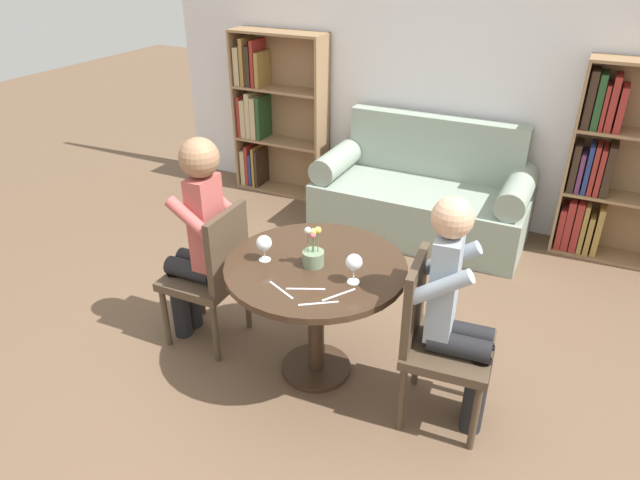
{
  "coord_description": "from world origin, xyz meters",
  "views": [
    {
      "loc": [
        1.15,
        -2.28,
        2.25
      ],
      "look_at": [
        0.0,
        0.05,
        0.83
      ],
      "focal_mm": 32.0,
      "sensor_mm": 36.0,
      "label": 1
    }
  ],
  "objects_px": {
    "couch": "(422,197)",
    "wine_glass_left": "(264,244)",
    "person_left": "(198,236)",
    "wine_glass_right": "(354,263)",
    "chair_right": "(435,335)",
    "bookshelf_left": "(270,113)",
    "person_right": "(458,313)",
    "chair_left": "(213,271)",
    "flower_vase": "(313,254)",
    "bookshelf_right": "(613,168)"
  },
  "relations": [
    {
      "from": "chair_left",
      "to": "flower_vase",
      "type": "height_order",
      "value": "flower_vase"
    },
    {
      "from": "chair_right",
      "to": "person_right",
      "type": "bearing_deg",
      "value": -86.25
    },
    {
      "from": "bookshelf_left",
      "to": "person_right",
      "type": "bearing_deg",
      "value": -43.41
    },
    {
      "from": "person_left",
      "to": "wine_glass_right",
      "type": "distance_m",
      "value": 1.0
    },
    {
      "from": "chair_left",
      "to": "wine_glass_left",
      "type": "relative_size",
      "value": 6.29
    },
    {
      "from": "bookshelf_right",
      "to": "person_right",
      "type": "bearing_deg",
      "value": -104.74
    },
    {
      "from": "couch",
      "to": "wine_glass_left",
      "type": "relative_size",
      "value": 11.87
    },
    {
      "from": "chair_left",
      "to": "person_right",
      "type": "distance_m",
      "value": 1.43
    },
    {
      "from": "bookshelf_left",
      "to": "chair_right",
      "type": "xyz_separation_m",
      "value": [
        2.26,
        -2.24,
        -0.25
      ]
    },
    {
      "from": "couch",
      "to": "bookshelf_right",
      "type": "relative_size",
      "value": 1.14
    },
    {
      "from": "wine_glass_left",
      "to": "bookshelf_right",
      "type": "bearing_deg",
      "value": 55.04
    },
    {
      "from": "chair_left",
      "to": "person_left",
      "type": "distance_m",
      "value": 0.23
    },
    {
      "from": "couch",
      "to": "person_right",
      "type": "bearing_deg",
      "value": -68.81
    },
    {
      "from": "person_right",
      "to": "couch",
      "type": "bearing_deg",
      "value": 15.47
    },
    {
      "from": "person_left",
      "to": "wine_glass_left",
      "type": "bearing_deg",
      "value": 80.87
    },
    {
      "from": "chair_right",
      "to": "flower_vase",
      "type": "xyz_separation_m",
      "value": [
        -0.68,
        0.01,
        0.28
      ]
    },
    {
      "from": "bookshelf_right",
      "to": "flower_vase",
      "type": "bearing_deg",
      "value": -121.22
    },
    {
      "from": "flower_vase",
      "to": "bookshelf_right",
      "type": "bearing_deg",
      "value": 58.78
    },
    {
      "from": "couch",
      "to": "person_left",
      "type": "height_order",
      "value": "person_left"
    },
    {
      "from": "wine_glass_left",
      "to": "person_left",
      "type": "bearing_deg",
      "value": 172.48
    },
    {
      "from": "person_left",
      "to": "person_right",
      "type": "relative_size",
      "value": 1.05
    },
    {
      "from": "wine_glass_right",
      "to": "flower_vase",
      "type": "distance_m",
      "value": 0.26
    },
    {
      "from": "couch",
      "to": "bookshelf_right",
      "type": "bearing_deg",
      "value": 11.2
    },
    {
      "from": "bookshelf_right",
      "to": "person_left",
      "type": "height_order",
      "value": "bookshelf_right"
    },
    {
      "from": "chair_left",
      "to": "wine_glass_left",
      "type": "xyz_separation_m",
      "value": [
        0.41,
        -0.07,
        0.31
      ]
    },
    {
      "from": "person_left",
      "to": "person_right",
      "type": "distance_m",
      "value": 1.51
    },
    {
      "from": "chair_right",
      "to": "person_left",
      "type": "height_order",
      "value": "person_left"
    },
    {
      "from": "wine_glass_left",
      "to": "flower_vase",
      "type": "height_order",
      "value": "flower_vase"
    },
    {
      "from": "chair_left",
      "to": "person_left",
      "type": "relative_size",
      "value": 0.69
    },
    {
      "from": "wine_glass_left",
      "to": "bookshelf_left",
      "type": "bearing_deg",
      "value": 120.08
    },
    {
      "from": "couch",
      "to": "wine_glass_right",
      "type": "xyz_separation_m",
      "value": [
        0.24,
        -2.02,
        0.51
      ]
    },
    {
      "from": "bookshelf_right",
      "to": "wine_glass_right",
      "type": "relative_size",
      "value": 9.47
    },
    {
      "from": "chair_left",
      "to": "flower_vase",
      "type": "distance_m",
      "value": 0.72
    },
    {
      "from": "person_left",
      "to": "bookshelf_right",
      "type": "bearing_deg",
      "value": 135.2
    },
    {
      "from": "bookshelf_left",
      "to": "chair_left",
      "type": "relative_size",
      "value": 1.65
    },
    {
      "from": "wine_glass_right",
      "to": "person_left",
      "type": "bearing_deg",
      "value": 176.78
    },
    {
      "from": "couch",
      "to": "person_right",
      "type": "height_order",
      "value": "person_right"
    },
    {
      "from": "bookshelf_left",
      "to": "wine_glass_left",
      "type": "height_order",
      "value": "bookshelf_left"
    },
    {
      "from": "couch",
      "to": "wine_glass_left",
      "type": "bearing_deg",
      "value": -97.36
    },
    {
      "from": "bookshelf_right",
      "to": "chair_left",
      "type": "bearing_deg",
      "value": -132.08
    },
    {
      "from": "bookshelf_left",
      "to": "chair_left",
      "type": "bearing_deg",
      "value": -67.46
    },
    {
      "from": "chair_right",
      "to": "wine_glass_left",
      "type": "relative_size",
      "value": 6.29
    },
    {
      "from": "bookshelf_right",
      "to": "person_left",
      "type": "distance_m",
      "value": 3.06
    },
    {
      "from": "bookshelf_left",
      "to": "wine_glass_left",
      "type": "xyz_separation_m",
      "value": [
        1.33,
        -2.3,
        0.07
      ]
    },
    {
      "from": "bookshelf_left",
      "to": "person_right",
      "type": "distance_m",
      "value": 3.24
    },
    {
      "from": "bookshelf_left",
      "to": "person_left",
      "type": "distance_m",
      "value": 2.39
    },
    {
      "from": "bookshelf_left",
      "to": "chair_right",
      "type": "bearing_deg",
      "value": -44.72
    },
    {
      "from": "bookshelf_left",
      "to": "wine_glass_right",
      "type": "distance_m",
      "value": 2.94
    },
    {
      "from": "bookshelf_right",
      "to": "chair_right",
      "type": "distance_m",
      "value": 2.35
    },
    {
      "from": "couch",
      "to": "bookshelf_right",
      "type": "distance_m",
      "value": 1.43
    }
  ]
}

